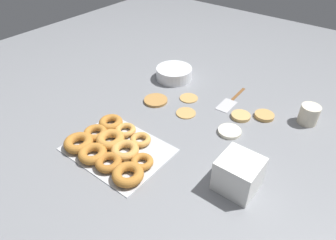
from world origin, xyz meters
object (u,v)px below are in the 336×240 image
at_px(pancake_3, 156,100).
at_px(donut_tray, 111,147).
at_px(pancake_1, 229,131).
at_px(container_stack, 238,174).
at_px(pancake_0, 189,98).
at_px(pancake_2, 186,113).
at_px(pancake_5, 241,116).
at_px(pancake_4, 264,116).
at_px(batter_bowl, 174,73).
at_px(spatula, 229,103).
at_px(paper_cup, 309,115).

bearing_deg(pancake_3, donut_tray, -76.74).
xyz_separation_m(pancake_1, container_stack, (0.15, -0.23, 0.05)).
xyz_separation_m(pancake_0, pancake_2, (0.06, -0.11, 0.00)).
bearing_deg(donut_tray, container_stack, 16.68).
height_order(pancake_2, pancake_5, pancake_5).
relative_size(pancake_0, pancake_4, 1.03).
relative_size(pancake_3, container_stack, 0.86).
height_order(pancake_3, pancake_4, pancake_4).
height_order(pancake_3, donut_tray, donut_tray).
bearing_deg(pancake_3, batter_bowl, 105.88).
relative_size(pancake_0, pancake_2, 0.99).
relative_size(pancake_1, pancake_5, 1.13).
xyz_separation_m(pancake_2, batter_bowl, (-0.23, 0.22, 0.03)).
relative_size(pancake_4, donut_tray, 0.22).
bearing_deg(pancake_4, pancake_1, -109.50).
relative_size(pancake_0, pancake_5, 1.04).
xyz_separation_m(pancake_2, pancake_4, (0.28, 0.19, 0.00)).
height_order(pancake_2, spatula, pancake_2).
distance_m(batter_bowl, paper_cup, 0.67).
xyz_separation_m(pancake_5, donut_tray, (-0.28, -0.49, 0.01)).
bearing_deg(donut_tray, pancake_5, 59.88).
relative_size(pancake_4, pancake_5, 1.01).
xyz_separation_m(pancake_4, batter_bowl, (-0.51, 0.03, 0.02)).
bearing_deg(pancake_5, pancake_3, -160.39).
xyz_separation_m(donut_tray, paper_cup, (0.52, 0.63, 0.02)).
bearing_deg(pancake_5, donut_tray, -120.12).
xyz_separation_m(pancake_1, batter_bowl, (-0.44, 0.22, 0.02)).
bearing_deg(pancake_0, container_stack, -38.43).
relative_size(batter_bowl, spatula, 0.76).
bearing_deg(spatula, donut_tray, -20.57).
relative_size(pancake_0, donut_tray, 0.23).
bearing_deg(spatula, pancake_3, -55.88).
bearing_deg(donut_tray, pancake_2, 77.42).
relative_size(donut_tray, spatula, 1.54).
relative_size(pancake_3, batter_bowl, 0.60).
relative_size(pancake_2, batter_bowl, 0.47).
distance_m(pancake_3, paper_cup, 0.66).
bearing_deg(batter_bowl, pancake_1, -25.90).
bearing_deg(pancake_2, pancake_4, 33.71).
bearing_deg(pancake_1, container_stack, -56.72).
distance_m(pancake_3, donut_tray, 0.37).
xyz_separation_m(pancake_4, donut_tray, (-0.36, -0.55, 0.01)).
xyz_separation_m(pancake_3, donut_tray, (0.08, -0.36, 0.01)).
bearing_deg(donut_tray, batter_bowl, 104.28).
height_order(pancake_1, paper_cup, paper_cup).
relative_size(pancake_1, batter_bowl, 0.50).
bearing_deg(donut_tray, pancake_1, 51.02).
bearing_deg(spatula, pancake_5, 52.55).
bearing_deg(pancake_2, pancake_1, 0.15).
relative_size(pancake_4, spatula, 0.35).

